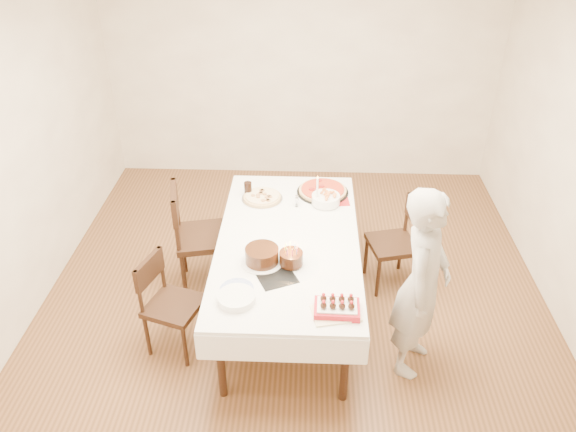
{
  "coord_description": "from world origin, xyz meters",
  "views": [
    {
      "loc": [
        0.1,
        -3.81,
        3.35
      ],
      "look_at": [
        -0.05,
        -0.09,
        0.98
      ],
      "focal_mm": 35.0,
      "sensor_mm": 36.0,
      "label": 1
    }
  ],
  "objects_px": {
    "person": "(422,284)",
    "layer_cake": "(262,256)",
    "pasta_bowl": "(326,199)",
    "birthday_cake": "(291,254)",
    "pizza_pepperoni": "(323,191)",
    "chair_left_savory": "(204,237)",
    "dining_table": "(288,276)",
    "taper_candle": "(317,191)",
    "strawberry_box": "(337,308)",
    "chair_right_savory": "(392,244)",
    "cola_glass": "(248,189)",
    "chair_left_dessert": "(174,306)",
    "pizza_white": "(262,197)"
  },
  "relations": [
    {
      "from": "birthday_cake",
      "to": "person",
      "type": "bearing_deg",
      "value": -13.22
    },
    {
      "from": "pizza_pepperoni",
      "to": "strawberry_box",
      "type": "distance_m",
      "value": 1.62
    },
    {
      "from": "pizza_white",
      "to": "pasta_bowl",
      "type": "xyz_separation_m",
      "value": [
        0.57,
        -0.06,
        0.03
      ]
    },
    {
      "from": "chair_right_savory",
      "to": "cola_glass",
      "type": "distance_m",
      "value": 1.4
    },
    {
      "from": "chair_right_savory",
      "to": "person",
      "type": "height_order",
      "value": "person"
    },
    {
      "from": "person",
      "to": "pizza_pepperoni",
      "type": "xyz_separation_m",
      "value": [
        -0.7,
        1.32,
        -0.0
      ]
    },
    {
      "from": "chair_right_savory",
      "to": "layer_cake",
      "type": "height_order",
      "value": "layer_cake"
    },
    {
      "from": "pasta_bowl",
      "to": "strawberry_box",
      "type": "xyz_separation_m",
      "value": [
        0.05,
        -1.41,
        -0.01
      ]
    },
    {
      "from": "taper_candle",
      "to": "cola_glass",
      "type": "height_order",
      "value": "taper_candle"
    },
    {
      "from": "dining_table",
      "to": "pizza_white",
      "type": "distance_m",
      "value": 0.79
    },
    {
      "from": "chair_left_savory",
      "to": "pasta_bowl",
      "type": "xyz_separation_m",
      "value": [
        1.08,
        0.22,
        0.28
      ]
    },
    {
      "from": "cola_glass",
      "to": "taper_candle",
      "type": "bearing_deg",
      "value": -14.0
    },
    {
      "from": "person",
      "to": "pizza_white",
      "type": "distance_m",
      "value": 1.71
    },
    {
      "from": "person",
      "to": "strawberry_box",
      "type": "distance_m",
      "value": 0.69
    },
    {
      "from": "chair_right_savory",
      "to": "person",
      "type": "distance_m",
      "value": 1.04
    },
    {
      "from": "person",
      "to": "layer_cake",
      "type": "height_order",
      "value": "person"
    },
    {
      "from": "chair_left_dessert",
      "to": "taper_candle",
      "type": "xyz_separation_m",
      "value": [
        1.1,
        1.01,
        0.48
      ]
    },
    {
      "from": "pizza_pepperoni",
      "to": "layer_cake",
      "type": "xyz_separation_m",
      "value": [
        -0.47,
        -1.08,
        0.04
      ]
    },
    {
      "from": "chair_left_savory",
      "to": "pizza_pepperoni",
      "type": "height_order",
      "value": "chair_left_savory"
    },
    {
      "from": "strawberry_box",
      "to": "chair_left_dessert",
      "type": "bearing_deg",
      "value": 162.82
    },
    {
      "from": "pizza_white",
      "to": "person",
      "type": "bearing_deg",
      "value": -43.43
    },
    {
      "from": "dining_table",
      "to": "cola_glass",
      "type": "bearing_deg",
      "value": 119.24
    },
    {
      "from": "birthday_cake",
      "to": "strawberry_box",
      "type": "xyz_separation_m",
      "value": [
        0.33,
        -0.52,
        -0.06
      ]
    },
    {
      "from": "chair_left_savory",
      "to": "cola_glass",
      "type": "distance_m",
      "value": 0.59
    },
    {
      "from": "pizza_pepperoni",
      "to": "cola_glass",
      "type": "relative_size",
      "value": 3.65
    },
    {
      "from": "chair_left_savory",
      "to": "cola_glass",
      "type": "bearing_deg",
      "value": -148.42
    },
    {
      "from": "chair_left_dessert",
      "to": "cola_glass",
      "type": "xyz_separation_m",
      "value": [
        0.48,
        1.16,
        0.4
      ]
    },
    {
      "from": "person",
      "to": "birthday_cake",
      "type": "xyz_separation_m",
      "value": [
        -0.95,
        0.22,
        0.07
      ]
    },
    {
      "from": "chair_right_savory",
      "to": "cola_glass",
      "type": "relative_size",
      "value": 6.59
    },
    {
      "from": "person",
      "to": "taper_candle",
      "type": "bearing_deg",
      "value": 56.05
    },
    {
      "from": "dining_table",
      "to": "person",
      "type": "xyz_separation_m",
      "value": [
        0.99,
        -0.55,
        0.4
      ]
    },
    {
      "from": "chair_right_savory",
      "to": "chair_left_savory",
      "type": "distance_m",
      "value": 1.69
    },
    {
      "from": "pizza_pepperoni",
      "to": "taper_candle",
      "type": "height_order",
      "value": "taper_candle"
    },
    {
      "from": "strawberry_box",
      "to": "cola_glass",
      "type": "bearing_deg",
      "value": 116.19
    },
    {
      "from": "taper_candle",
      "to": "person",
      "type": "bearing_deg",
      "value": -55.53
    },
    {
      "from": "pizza_white",
      "to": "pizza_pepperoni",
      "type": "xyz_separation_m",
      "value": [
        0.55,
        0.14,
        0.0
      ]
    },
    {
      "from": "chair_right_savory",
      "to": "birthday_cake",
      "type": "distance_m",
      "value": 1.23
    },
    {
      "from": "cola_glass",
      "to": "chair_right_savory",
      "type": "bearing_deg",
      "value": -11.86
    },
    {
      "from": "chair_left_savory",
      "to": "birthday_cake",
      "type": "bearing_deg",
      "value": 127.65
    },
    {
      "from": "chair_left_savory",
      "to": "dining_table",
      "type": "bearing_deg",
      "value": 143.19
    },
    {
      "from": "person",
      "to": "birthday_cake",
      "type": "distance_m",
      "value": 0.98
    },
    {
      "from": "cola_glass",
      "to": "pizza_pepperoni",
      "type": "bearing_deg",
      "value": 5.91
    },
    {
      "from": "layer_cake",
      "to": "birthday_cake",
      "type": "relative_size",
      "value": 1.81
    },
    {
      "from": "pasta_bowl",
      "to": "birthday_cake",
      "type": "xyz_separation_m",
      "value": [
        -0.28,
        -0.9,
        0.05
      ]
    },
    {
      "from": "chair_left_dessert",
      "to": "pizza_pepperoni",
      "type": "xyz_separation_m",
      "value": [
        1.16,
        1.23,
        0.35
      ]
    },
    {
      "from": "chair_left_dessert",
      "to": "person",
      "type": "height_order",
      "value": "person"
    },
    {
      "from": "chair_left_dessert",
      "to": "taper_candle",
      "type": "height_order",
      "value": "taper_candle"
    },
    {
      "from": "taper_candle",
      "to": "pizza_white",
      "type": "bearing_deg",
      "value": 170.43
    },
    {
      "from": "taper_candle",
      "to": "pizza_pepperoni",
      "type": "bearing_deg",
      "value": 76.45
    },
    {
      "from": "cola_glass",
      "to": "strawberry_box",
      "type": "height_order",
      "value": "cola_glass"
    }
  ]
}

